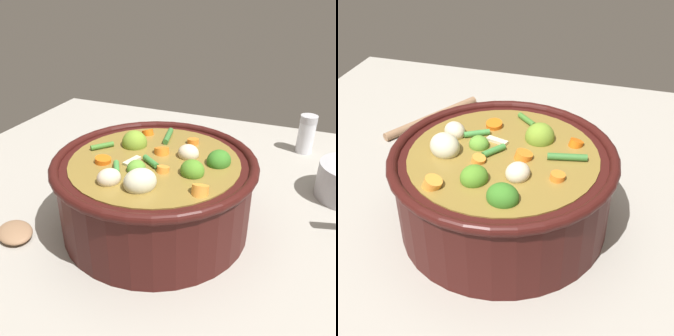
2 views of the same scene
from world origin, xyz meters
TOP-DOWN VIEW (x-y plane):
  - ground_plane at (0.00, 0.00)m, footprint 1.10×1.10m
  - cooking_pot at (0.00, 0.00)m, footprint 0.33×0.33m
  - wooden_spoon at (0.18, -0.23)m, footprint 0.22×0.21m

SIDE VIEW (x-z plane):
  - ground_plane at x=0.00m, z-range 0.00..0.00m
  - wooden_spoon at x=0.18m, z-range 0.00..0.02m
  - cooking_pot at x=0.00m, z-range -0.01..0.14m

